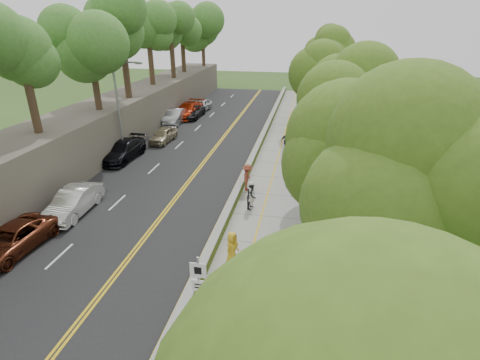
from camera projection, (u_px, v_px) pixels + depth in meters
ground at (198, 274)px, 17.53m from camera, size 140.00×140.00×0.00m
road at (188, 157)px, 31.95m from camera, size 11.20×66.00×0.04m
sidewalk at (281, 164)px, 30.58m from camera, size 4.20×66.00×0.05m
jersey_barrier at (253, 159)px, 30.87m from camera, size 0.42×66.00×0.60m
rock_embankment at (97, 130)px, 32.55m from camera, size 5.00×66.00×4.00m
chainlink_fence at (307, 154)px, 29.83m from camera, size 0.04×66.00×2.00m
trees_embankment at (86, 24)px, 29.05m from camera, size 6.40×66.00×13.00m
trees_fenceside at (346, 78)px, 27.02m from camera, size 7.00×66.00×14.00m
streetlight at (120, 104)px, 30.07m from camera, size 2.52×0.22×8.00m
signpost at (199, 284)px, 13.85m from camera, size 0.62×0.09×3.10m
construction_barrel at (303, 153)px, 31.46m from camera, size 0.54×0.54×0.89m
concrete_block at (259, 306)px, 14.89m from camera, size 1.35×1.03×0.88m
car_1 at (73, 202)px, 22.53m from camera, size 1.81×4.71×1.53m
car_2 at (11, 240)px, 18.88m from camera, size 2.62×5.08×1.37m
car_3 at (123, 150)px, 31.18m from camera, size 2.45×5.48×1.56m
car_4 at (163, 135)px, 35.61m from camera, size 1.84×4.05×1.35m
car_5 at (175, 117)px, 41.69m from camera, size 1.91×4.84×1.57m
car_6 at (192, 112)px, 44.20m from camera, size 2.26×4.89×1.36m
car_7 at (188, 110)px, 44.44m from camera, size 2.90×5.97×1.67m
car_8 at (201, 105)px, 47.32m from camera, size 2.00×4.39×1.46m
painter_0 at (232, 248)px, 17.82m from camera, size 0.83×1.00×1.74m
painter_1 at (252, 195)px, 23.10m from camera, size 0.66×0.78×1.80m
painter_2 at (252, 196)px, 23.14m from camera, size 0.73×0.88×1.65m
painter_3 at (248, 178)px, 25.49m from camera, size 0.70×1.22×1.88m
person_far at (287, 141)px, 32.83m from camera, size 1.17×0.64×1.90m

